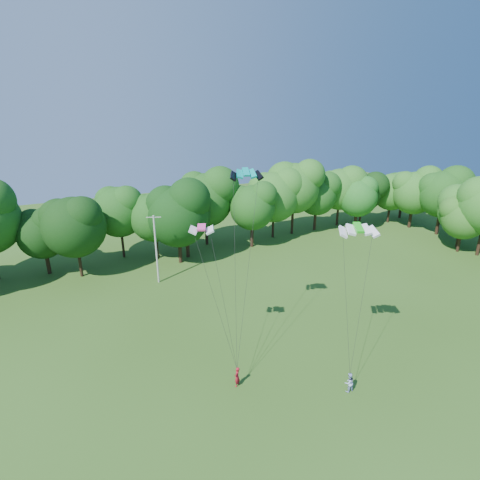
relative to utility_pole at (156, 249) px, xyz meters
name	(u,v)px	position (x,y,z in m)	size (l,w,h in m)	color
ground	(324,439)	(3.89, -28.20, -4.49)	(160.00, 160.00, 0.00)	#2B4C14
utility_pole	(156,249)	(0.00, 0.00, 0.00)	(1.65, 0.73, 8.75)	#B1B0A8
kite_flyer_left	(237,377)	(0.86, -21.03, -3.64)	(0.62, 0.41, 1.70)	maroon
kite_flyer_right	(349,382)	(8.37, -25.41, -3.66)	(0.80, 0.62, 1.65)	#ACBCEF
kite_teal	(246,172)	(4.12, -15.99, 11.50)	(2.76, 1.82, 0.59)	#059A92
kite_green	(359,227)	(10.69, -22.22, 7.69)	(3.19, 2.41, 0.56)	green
kite_pink	(201,227)	(-0.22, -17.08, 7.77)	(2.12, 1.65, 0.35)	#E63F93
tree_back_center	(177,206)	(4.44, 4.91, 3.77)	(9.09, 9.09, 13.21)	black
tree_back_east	(358,192)	(37.52, 5.99, 2.21)	(7.38, 7.38, 10.73)	#342215
tree_flank_east	(465,212)	(43.70, -9.65, 1.78)	(6.90, 6.90, 10.03)	black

